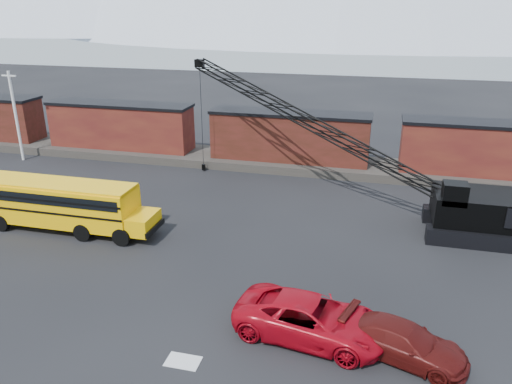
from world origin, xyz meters
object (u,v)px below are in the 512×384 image
maroon_suv (404,342)px  crawler_crane (310,123)px  school_bus (64,204)px  red_pickup (311,319)px

maroon_suv → crawler_crane: (-6.49, 16.69, 4.90)m
maroon_suv → school_bus: bearing=88.4°
red_pickup → crawler_crane: crawler_crane is taller
school_bus → crawler_crane: crawler_crane is taller
maroon_suv → crawler_crane: bearing=39.5°
school_bus → maroon_suv: (20.48, -7.40, -1.05)m
school_bus → maroon_suv: school_bus is taller
red_pickup → maroon_suv: red_pickup is taller
school_bus → maroon_suv: bearing=-19.9°
crawler_crane → red_pickup: bearing=-80.8°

